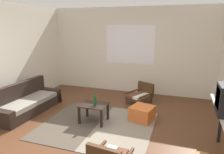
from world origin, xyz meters
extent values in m
plane|color=#56331E|center=(0.00, 0.00, 0.00)|extent=(7.80, 7.80, 0.00)
cube|color=silver|center=(0.00, 3.06, 1.35)|extent=(5.60, 0.12, 2.70)
cube|color=white|center=(0.00, 3.00, 1.55)|extent=(1.55, 0.01, 1.20)
cube|color=#4C4238|center=(-0.65, 0.45, 0.01)|extent=(1.18, 2.11, 0.01)
cube|color=gray|center=(0.53, 0.45, 0.01)|extent=(1.18, 2.11, 0.01)
cube|color=black|center=(-1.99, 0.55, 0.12)|extent=(0.76, 1.87, 0.24)
cube|color=gray|center=(-1.96, 0.54, 0.29)|extent=(0.66, 1.69, 0.10)
cube|color=black|center=(-2.28, 0.56, 0.42)|extent=(0.20, 1.85, 0.61)
cube|color=black|center=(-1.96, 1.38, 0.19)|extent=(0.71, 0.20, 0.38)
cube|color=black|center=(-2.01, -0.29, 0.19)|extent=(0.71, 0.20, 0.38)
cube|color=black|center=(-0.20, 0.56, 0.41)|extent=(0.60, 0.48, 0.02)
cube|color=black|center=(-0.47, 0.77, 0.20)|extent=(0.04, 0.04, 0.40)
cube|color=black|center=(0.06, 0.77, 0.20)|extent=(0.04, 0.04, 0.40)
cube|color=black|center=(-0.47, 0.36, 0.20)|extent=(0.04, 0.04, 0.40)
cube|color=black|center=(0.06, 0.36, 0.20)|extent=(0.04, 0.04, 0.40)
cylinder|color=#472D19|center=(0.61, 1.72, 0.07)|extent=(0.04, 0.04, 0.15)
cylinder|color=#472D19|center=(0.20, 1.93, 0.07)|extent=(0.04, 0.04, 0.15)
cylinder|color=#472D19|center=(0.86, 2.21, 0.07)|extent=(0.04, 0.04, 0.15)
cylinder|color=#472D19|center=(0.46, 2.42, 0.07)|extent=(0.04, 0.04, 0.15)
cube|color=#472D19|center=(0.53, 2.07, 0.17)|extent=(0.76, 0.81, 0.05)
cube|color=silver|center=(0.61, 2.01, 0.23)|extent=(0.42, 0.59, 0.06)
cube|color=brown|center=(0.44, 2.09, 0.23)|extent=(0.42, 0.59, 0.06)
cube|color=#472D19|center=(0.66, 2.32, 0.37)|extent=(0.50, 0.31, 0.35)
cube|color=#472D19|center=(0.75, 1.95, 0.29)|extent=(0.33, 0.58, 0.04)
cube|color=#472D19|center=(0.31, 2.18, 0.29)|extent=(0.33, 0.58, 0.04)
cylinder|color=#472D19|center=(0.50, -0.58, 0.06)|extent=(0.04, 0.04, 0.13)
cube|color=#472D19|center=(0.45, -0.81, 0.27)|extent=(0.11, 0.56, 0.04)
cube|color=#D1662D|center=(0.81, 1.01, 0.16)|extent=(0.59, 0.59, 0.33)
cylinder|color=black|center=(2.35, 0.55, 0.43)|extent=(0.06, 0.06, 0.87)
cube|color=black|center=(2.10, -0.33, 1.14)|extent=(0.01, 0.31, 0.30)
cylinder|color=#194723|center=(-0.14, 0.50, 0.53)|extent=(0.07, 0.07, 0.22)
cylinder|color=#194723|center=(-0.14, 0.50, 0.67)|extent=(0.03, 0.03, 0.06)
camera|label=1|loc=(1.56, -3.39, 2.12)|focal=33.09mm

